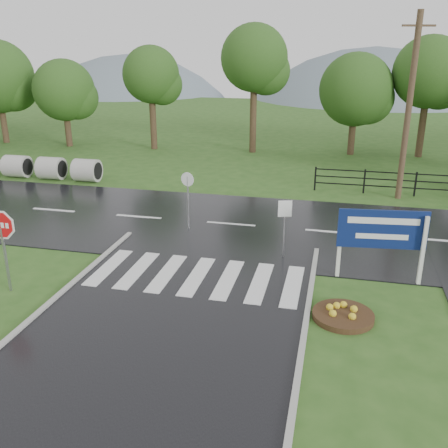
# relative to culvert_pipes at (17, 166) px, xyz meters

# --- Properties ---
(ground) EXTENTS (120.00, 120.00, 0.00)m
(ground) POSITION_rel_culvert_pipes_xyz_m (13.17, -15.00, -0.60)
(ground) COLOR #2C541C
(ground) RESTS_ON ground
(main_road) EXTENTS (90.00, 8.00, 0.04)m
(main_road) POSITION_rel_culvert_pipes_xyz_m (13.17, -5.00, -0.60)
(main_road) COLOR black
(main_road) RESTS_ON ground
(crosswalk) EXTENTS (6.50, 2.80, 0.02)m
(crosswalk) POSITION_rel_culvert_pipes_xyz_m (13.17, -10.00, -0.54)
(crosswalk) COLOR silver
(crosswalk) RESTS_ON ground
(fence_west) EXTENTS (9.58, 0.08, 1.20)m
(fence_west) POSITION_rel_culvert_pipes_xyz_m (20.92, 1.00, 0.12)
(fence_west) COLOR black
(fence_west) RESTS_ON ground
(hills) EXTENTS (102.00, 48.00, 48.00)m
(hills) POSITION_rel_culvert_pipes_xyz_m (16.66, 50.00, -16.14)
(hills) COLOR slate
(hills) RESTS_ON ground
(treeline) EXTENTS (83.20, 5.20, 10.00)m
(treeline) POSITION_rel_culvert_pipes_xyz_m (14.17, 9.00, -0.60)
(treeline) COLOR #234A17
(treeline) RESTS_ON ground
(culvert_pipes) EXTENTS (9.70, 1.20, 1.20)m
(culvert_pipes) POSITION_rel_culvert_pipes_xyz_m (0.00, 0.00, 0.00)
(culvert_pipes) COLOR #9E9B93
(culvert_pipes) RESTS_ON ground
(stop_sign) EXTENTS (1.19, 0.07, 2.68)m
(stop_sign) POSITION_rel_culvert_pipes_xyz_m (8.01, -12.10, 1.27)
(stop_sign) COLOR #939399
(stop_sign) RESTS_ON ground
(estate_billboard) EXTENTS (2.63, 0.35, 2.31)m
(estate_billboard) POSITION_rel_culvert_pipes_xyz_m (18.68, -8.94, 0.99)
(estate_billboard) COLOR silver
(estate_billboard) RESTS_ON ground
(flower_bed) EXTENTS (1.64, 1.64, 0.33)m
(flower_bed) POSITION_rel_culvert_pipes_xyz_m (17.67, -11.50, -0.48)
(flower_bed) COLOR #332111
(flower_bed) RESTS_ON ground
(reg_sign_small) EXTENTS (0.45, 0.15, 2.07)m
(reg_sign_small) POSITION_rel_culvert_pipes_xyz_m (15.63, -7.85, 0.87)
(reg_sign_small) COLOR #939399
(reg_sign_small) RESTS_ON ground
(reg_sign_round) EXTENTS (0.53, 0.15, 2.34)m
(reg_sign_round) POSITION_rel_culvert_pipes_xyz_m (11.67, -5.96, 0.87)
(reg_sign_round) COLOR #939399
(reg_sign_round) RESTS_ON ground
(utility_pole_east) EXTENTS (1.44, 0.53, 8.32)m
(utility_pole_east) POSITION_rel_culvert_pipes_xyz_m (20.14, 0.50, 3.63)
(utility_pole_east) COLOR #473523
(utility_pole_east) RESTS_ON ground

